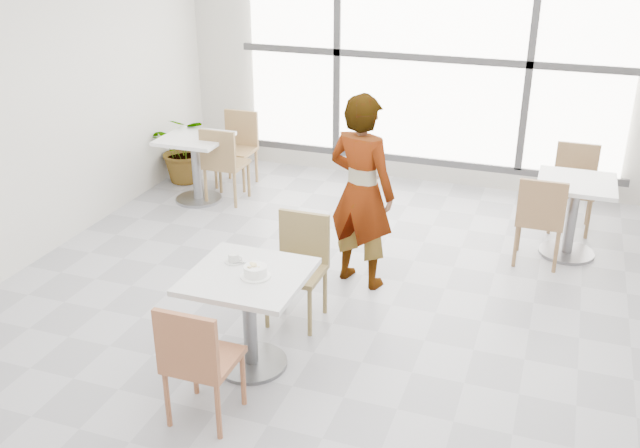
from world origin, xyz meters
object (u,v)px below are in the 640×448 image
(main_table, at_px, (249,302))
(bg_chair_right_near, at_px, (540,215))
(person, at_px, (361,192))
(bg_table_left, at_px, (196,159))
(plant_left, at_px, (186,148))
(bg_table_right, at_px, (573,207))
(chair_far, at_px, (300,260))
(coffee_cup, at_px, (234,258))
(chair_near, at_px, (197,357))
(bg_chair_left_near, at_px, (223,160))
(bg_chair_right_far, at_px, (574,181))
(bg_chair_left_far, at_px, (238,143))
(oatmeal_bowl, at_px, (255,271))

(main_table, xyz_separation_m, bg_chair_right_near, (1.82, 2.34, -0.02))
(person, bearing_deg, bg_table_left, -12.22)
(bg_table_left, height_order, plant_left, plant_left)
(bg_table_left, height_order, bg_table_right, same)
(main_table, height_order, chair_far, chair_far)
(chair_far, distance_m, coffee_cup, 0.74)
(chair_far, bearing_deg, plant_left, 134.16)
(chair_far, distance_m, bg_chair_right_near, 2.34)
(main_table, distance_m, coffee_cup, 0.33)
(chair_far, xyz_separation_m, coffee_cup, (-0.25, -0.65, 0.28))
(person, bearing_deg, chair_far, 84.52)
(chair_far, distance_m, bg_table_left, 2.80)
(coffee_cup, distance_m, person, 1.47)
(chair_near, xyz_separation_m, chair_far, (0.12, 1.47, 0.00))
(bg_chair_left_near, relative_size, plant_left, 1.04)
(bg_table_left, bearing_deg, bg_chair_left_near, 6.38)
(plant_left, bearing_deg, bg_chair_right_near, -12.35)
(chair_near, height_order, coffee_cup, chair_near)
(bg_table_left, height_order, bg_chair_right_near, bg_chair_right_near)
(main_table, height_order, person, person)
(coffee_cup, height_order, bg_table_right, coffee_cup)
(chair_near, bearing_deg, bg_chair_right_near, -121.54)
(chair_near, height_order, bg_chair_right_far, same)
(chair_far, height_order, coffee_cup, chair_far)
(chair_far, distance_m, person, 0.85)
(chair_far, bearing_deg, bg_table_right, 43.47)
(bg_chair_left_far, distance_m, bg_chair_right_far, 3.79)
(bg_chair_left_near, bearing_deg, plant_left, -33.39)
(bg_table_right, xyz_separation_m, bg_chair_right_far, (-0.01, 0.70, 0.01))
(bg_table_left, relative_size, bg_chair_right_far, 0.86)
(main_table, bearing_deg, person, 76.01)
(chair_near, height_order, chair_far, same)
(oatmeal_bowl, height_order, bg_table_right, oatmeal_bowl)
(chair_far, xyz_separation_m, bg_chair_right_far, (2.00, 2.61, 0.00))
(bg_chair_left_near, distance_m, bg_chair_right_near, 3.44)
(bg_table_left, xyz_separation_m, bg_chair_right_far, (4.00, 0.65, 0.01))
(bg_table_left, bearing_deg, person, -28.50)
(person, bearing_deg, oatmeal_bowl, 95.04)
(main_table, height_order, bg_chair_right_near, bg_chair_right_near)
(main_table, distance_m, bg_table_right, 3.41)
(bg_table_right, bearing_deg, bg_chair_left_near, 178.66)
(main_table, distance_m, bg_chair_right_far, 3.98)
(main_table, height_order, chair_near, chair_near)
(main_table, xyz_separation_m, bg_chair_left_near, (-1.59, 2.77, -0.02))
(bg_table_left, distance_m, bg_chair_right_far, 4.05)
(oatmeal_bowl, relative_size, person, 0.12)
(coffee_cup, relative_size, person, 0.09)
(chair_far, height_order, plant_left, chair_far)
(bg_table_right, bearing_deg, bg_chair_right_far, 90.93)
(bg_chair_right_near, height_order, bg_chair_right_far, same)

